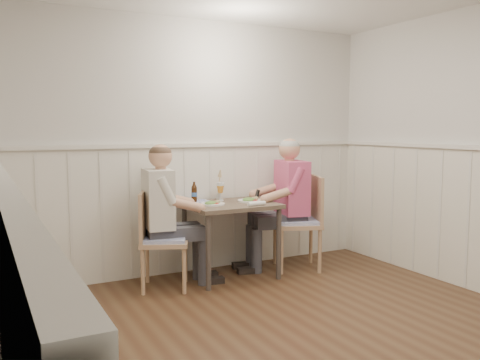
{
  "coord_description": "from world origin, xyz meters",
  "views": [
    {
      "loc": [
        -2.04,
        -2.65,
        1.51
      ],
      "look_at": [
        0.19,
        1.64,
        1.0
      ],
      "focal_mm": 38.0,
      "sensor_mm": 36.0,
      "label": 1
    }
  ],
  "objects_px": {
    "chair_right": "(303,219)",
    "man_in_pink": "(288,213)",
    "grass_vase": "(218,186)",
    "chair_left": "(158,236)",
    "diner_cream": "(163,226)",
    "beer_bottle": "(194,193)",
    "dining_table": "(231,213)"
  },
  "relations": [
    {
      "from": "chair_left",
      "to": "chair_right",
      "type": "bearing_deg",
      "value": -1.9
    },
    {
      "from": "man_in_pink",
      "to": "diner_cream",
      "type": "relative_size",
      "value": 1.03
    },
    {
      "from": "chair_left",
      "to": "dining_table",
      "type": "bearing_deg",
      "value": 2.09
    },
    {
      "from": "man_in_pink",
      "to": "beer_bottle",
      "type": "height_order",
      "value": "man_in_pink"
    },
    {
      "from": "dining_table",
      "to": "man_in_pink",
      "type": "bearing_deg",
      "value": 1.37
    },
    {
      "from": "dining_table",
      "to": "beer_bottle",
      "type": "relative_size",
      "value": 4.15
    },
    {
      "from": "chair_left",
      "to": "man_in_pink",
      "type": "height_order",
      "value": "man_in_pink"
    },
    {
      "from": "grass_vase",
      "to": "diner_cream",
      "type": "bearing_deg",
      "value": -162.6
    },
    {
      "from": "dining_table",
      "to": "chair_right",
      "type": "xyz_separation_m",
      "value": [
        0.81,
        -0.08,
        -0.11
      ]
    },
    {
      "from": "dining_table",
      "to": "grass_vase",
      "type": "xyz_separation_m",
      "value": [
        -0.03,
        0.23,
        0.26
      ]
    },
    {
      "from": "chair_right",
      "to": "chair_left",
      "type": "bearing_deg",
      "value": 178.1
    },
    {
      "from": "man_in_pink",
      "to": "grass_vase",
      "type": "relative_size",
      "value": 4.19
    },
    {
      "from": "chair_right",
      "to": "dining_table",
      "type": "bearing_deg",
      "value": 174.35
    },
    {
      "from": "diner_cream",
      "to": "beer_bottle",
      "type": "relative_size",
      "value": 6.61
    },
    {
      "from": "dining_table",
      "to": "diner_cream",
      "type": "distance_m",
      "value": 0.71
    },
    {
      "from": "man_in_pink",
      "to": "grass_vase",
      "type": "distance_m",
      "value": 0.81
    },
    {
      "from": "dining_table",
      "to": "diner_cream",
      "type": "bearing_deg",
      "value": 178.4
    },
    {
      "from": "chair_left",
      "to": "beer_bottle",
      "type": "relative_size",
      "value": 4.4
    },
    {
      "from": "diner_cream",
      "to": "man_in_pink",
      "type": "bearing_deg",
      "value": -0.14
    },
    {
      "from": "dining_table",
      "to": "grass_vase",
      "type": "height_order",
      "value": "grass_vase"
    },
    {
      "from": "chair_left",
      "to": "diner_cream",
      "type": "relative_size",
      "value": 0.67
    },
    {
      "from": "chair_right",
      "to": "man_in_pink",
      "type": "xyz_separation_m",
      "value": [
        -0.13,
        0.1,
        0.05
      ]
    },
    {
      "from": "diner_cream",
      "to": "grass_vase",
      "type": "height_order",
      "value": "diner_cream"
    },
    {
      "from": "chair_left",
      "to": "man_in_pink",
      "type": "xyz_separation_m",
      "value": [
        1.45,
        0.04,
        0.1
      ]
    },
    {
      "from": "chair_left",
      "to": "grass_vase",
      "type": "relative_size",
      "value": 2.71
    },
    {
      "from": "chair_right",
      "to": "man_in_pink",
      "type": "height_order",
      "value": "man_in_pink"
    },
    {
      "from": "chair_right",
      "to": "beer_bottle",
      "type": "distance_m",
      "value": 1.19
    },
    {
      "from": "chair_right",
      "to": "man_in_pink",
      "type": "bearing_deg",
      "value": 142.84
    },
    {
      "from": "diner_cream",
      "to": "grass_vase",
      "type": "distance_m",
      "value": 0.78
    },
    {
      "from": "diner_cream",
      "to": "grass_vase",
      "type": "xyz_separation_m",
      "value": [
        0.67,
        0.21,
        0.33
      ]
    },
    {
      "from": "chair_left",
      "to": "beer_bottle",
      "type": "bearing_deg",
      "value": 28.31
    },
    {
      "from": "chair_right",
      "to": "grass_vase",
      "type": "bearing_deg",
      "value": 159.74
    }
  ]
}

